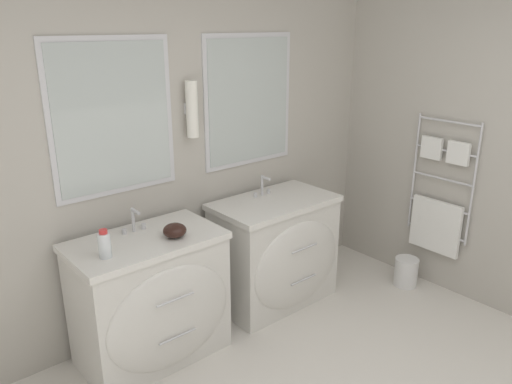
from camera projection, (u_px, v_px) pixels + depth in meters
The scene contains 9 objects.
wall_back at pixel (162, 153), 3.52m from camera, with size 5.65×0.17×2.60m.
wall_right at pixel (468, 142), 3.92m from camera, with size 0.13×4.18×2.60m.
vanity_left at pixel (152, 300), 3.30m from camera, with size 0.98×0.63×0.87m.
vanity_right at pixel (277, 252), 3.99m from camera, with size 0.98×0.63×0.87m.
faucet_left at pixel (134, 221), 3.27m from camera, with size 0.17×0.11×0.16m.
faucet_right at pixel (263, 186), 3.96m from camera, with size 0.17×0.11×0.16m.
toiletry_bottle at pixel (105, 245), 2.91m from camera, with size 0.07×0.07×0.18m.
amenity_bowl at pixel (175, 230), 3.20m from camera, with size 0.15×0.15×0.09m.
waste_bin at pixel (406, 271), 4.34m from camera, with size 0.20×0.20×0.25m.
Camera 1 is at (-1.71, -0.88, 2.19)m, focal length 35.00 mm.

